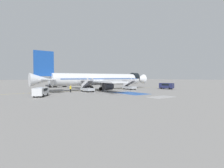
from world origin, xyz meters
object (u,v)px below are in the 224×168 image
at_px(service_van_1, 166,85).
at_px(ground_crew_0, 103,88).
at_px(airliner, 98,79).
at_px(boarding_stairs_aft, 87,88).
at_px(fuel_tanker, 57,83).
at_px(boarding_stairs_forward, 129,87).
at_px(ground_crew_1, 71,88).
at_px(service_van_0, 41,91).

relative_size(service_van_1, ground_crew_0, 2.94).
relative_size(airliner, ground_crew_0, 23.86).
height_order(airliner, boarding_stairs_aft, airliner).
xyz_separation_m(fuel_tanker, ground_crew_0, (4.79, -27.91, -0.70)).
relative_size(boarding_stairs_forward, fuel_tanker, 0.61).
height_order(airliner, boarding_stairs_forward, airliner).
distance_m(fuel_tanker, service_van_1, 42.85).
distance_m(service_van_1, ground_crew_1, 32.75).
distance_m(boarding_stairs_forward, service_van_0, 29.76).
xyz_separation_m(boarding_stairs_forward, boarding_stairs_aft, (-15.62, -0.12, 0.03)).
distance_m(fuel_tanker, ground_crew_1, 26.48).
relative_size(boarding_stairs_forward, ground_crew_0, 3.06).
distance_m(airliner, service_van_0, 22.34).
distance_m(service_van_0, service_van_1, 41.16).
xyz_separation_m(service_van_0, service_van_1, (41.16, -0.26, 0.12)).
bearing_deg(service_van_0, ground_crew_1, 64.53).
height_order(ground_crew_0, ground_crew_1, ground_crew_1).
bearing_deg(fuel_tanker, service_van_0, -23.11).
distance_m(airliner, ground_crew_1, 11.58).
relative_size(airliner, service_van_0, 7.35).
height_order(fuel_tanker, service_van_0, fuel_tanker).
relative_size(service_van_0, ground_crew_0, 3.25).
distance_m(boarding_stairs_forward, service_van_1, 13.25).
distance_m(boarding_stairs_forward, boarding_stairs_aft, 15.62).
relative_size(boarding_stairs_forward, ground_crew_1, 2.83).
relative_size(service_van_0, ground_crew_1, 3.01).
relative_size(boarding_stairs_forward, boarding_stairs_aft, 1.00).
bearing_deg(boarding_stairs_aft, fuel_tanker, 89.66).
bearing_deg(airliner, service_van_1, 64.11).
height_order(boarding_stairs_aft, service_van_0, boarding_stairs_aft).
distance_m(boarding_stairs_forward, ground_crew_1, 20.15).
xyz_separation_m(boarding_stairs_aft, fuel_tanker, (-0.05, 27.12, 0.71)).
xyz_separation_m(fuel_tanker, ground_crew_1, (-4.47, -26.09, -0.61)).
bearing_deg(service_van_0, ground_crew_0, 43.40).
xyz_separation_m(airliner, service_van_1, (21.24, -10.11, -2.15)).
xyz_separation_m(fuel_tanker, service_van_0, (-13.57, -32.53, -0.56)).
relative_size(fuel_tanker, ground_crew_0, 5.02).
bearing_deg(ground_crew_0, airliner, -109.57).
xyz_separation_m(boarding_stairs_forward, service_van_0, (-29.24, -5.52, 0.18)).
xyz_separation_m(airliner, fuel_tanker, (-6.35, 22.68, -1.71)).
bearing_deg(boarding_stairs_aft, airliner, 34.76).
bearing_deg(service_van_1, airliner, 139.45).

